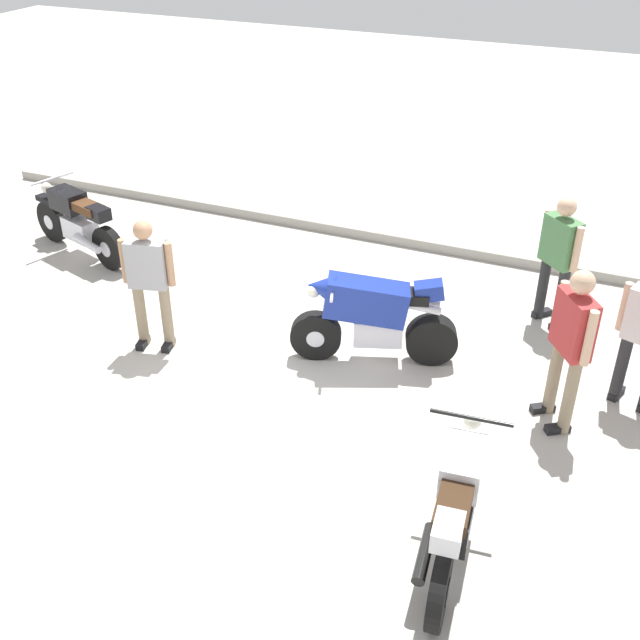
{
  "coord_description": "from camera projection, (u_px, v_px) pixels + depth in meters",
  "views": [
    {
      "loc": [
        3.32,
        -5.74,
        5.1
      ],
      "look_at": [
        0.53,
        0.84,
        0.75
      ],
      "focal_mm": 42.72,
      "sensor_mm": 36.0,
      "label": 1
    }
  ],
  "objects": [
    {
      "name": "person_in_green_shirt",
      "position": [
        558.0,
        254.0,
        9.23
      ],
      "size": [
        0.56,
        0.54,
        1.71
      ],
      "rotation": [
        0.0,
        0.0,
        0.84
      ],
      "color": "#262628",
      "rests_on": "ground"
    },
    {
      "name": "curb_edge",
      "position": [
        383.0,
        235.0,
        11.85
      ],
      "size": [
        14.0,
        0.3,
        0.15
      ],
      "primitive_type": "cube",
      "color": "#9C978F",
      "rests_on": "ground"
    },
    {
      "name": "ground_plane",
      "position": [
        245.0,
        406.0,
        8.27
      ],
      "size": [
        40.0,
        40.0,
        0.0
      ],
      "primitive_type": "plane",
      "color": "#B7B2A8"
    },
    {
      "name": "person_in_gray_shirt",
      "position": [
        149.0,
        277.0,
        8.84
      ],
      "size": [
        0.64,
        0.4,
        1.64
      ],
      "rotation": [
        0.0,
        0.0,
        4.96
      ],
      "color": "gray",
      "rests_on": "ground"
    },
    {
      "name": "motorcycle_black_cruiser",
      "position": [
        78.0,
        222.0,
        11.17
      ],
      "size": [
        2.03,
        0.92,
        1.09
      ],
      "rotation": [
        0.0,
        0.0,
        2.83
      ],
      "color": "black",
      "rests_on": "ground"
    },
    {
      "name": "motorcycle_silver_cruiser",
      "position": [
        456.0,
        506.0,
        6.28
      ],
      "size": [
        0.7,
        2.09,
        1.09
      ],
      "rotation": [
        0.0,
        0.0,
        1.67
      ],
      "color": "black",
      "rests_on": "ground"
    },
    {
      "name": "motorcycle_blue_sportbike",
      "position": [
        373.0,
        316.0,
        8.74
      ],
      "size": [
        1.9,
        0.92,
        1.14
      ],
      "rotation": [
        0.0,
        0.0,
        3.48
      ],
      "color": "black",
      "rests_on": "ground"
    },
    {
      "name": "person_in_red_shirt",
      "position": [
        571.0,
        338.0,
        7.52
      ],
      "size": [
        0.51,
        0.61,
        1.78
      ],
      "rotation": [
        0.0,
        0.0,
        3.74
      ],
      "color": "gray",
      "rests_on": "ground"
    }
  ]
}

